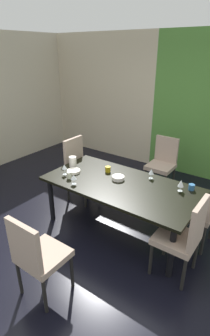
% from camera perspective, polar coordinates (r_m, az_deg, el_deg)
% --- Properties ---
extents(ground_plane, '(5.97, 5.71, 0.02)m').
position_cam_1_polar(ground_plane, '(3.89, -6.57, -13.24)').
color(ground_plane, black).
extents(back_panel_interior, '(2.75, 0.10, 2.71)m').
position_cam_1_polar(back_panel_interior, '(6.35, -0.86, 15.35)').
color(back_panel_interior, beige).
rests_on(back_panel_interior, ground_plane).
extents(dining_table, '(2.07, 1.03, 0.72)m').
position_cam_1_polar(dining_table, '(3.55, 3.41, -4.33)').
color(dining_table, black).
rests_on(dining_table, ground_plane).
extents(chair_right_far, '(0.44, 0.44, 1.03)m').
position_cam_1_polar(chair_right_far, '(3.52, 20.67, -7.92)').
color(chair_right_far, tan).
rests_on(chair_right_far, ground_plane).
extents(chair_head_far, '(0.44, 0.45, 0.96)m').
position_cam_1_polar(chair_head_far, '(4.77, 12.46, 1.44)').
color(chair_head_far, tan).
rests_on(chair_head_far, ground_plane).
extents(chair_right_near, '(0.44, 0.44, 1.00)m').
position_cam_1_polar(chair_right_near, '(3.00, 16.89, -13.75)').
color(chair_right_near, tan).
rests_on(chair_right_near, ground_plane).
extents(chair_head_near, '(0.44, 0.44, 0.97)m').
position_cam_1_polar(chair_head_near, '(2.75, -14.66, -17.70)').
color(chair_head_near, tan).
rests_on(chair_head_near, ground_plane).
extents(chair_left_far, '(0.45, 0.44, 1.05)m').
position_cam_1_polar(chair_left_far, '(4.37, -5.62, 0.24)').
color(chair_left_far, tan).
rests_on(chair_left_far, ground_plane).
extents(wine_glass_front, '(0.08, 0.08, 0.13)m').
position_cam_1_polar(wine_glass_front, '(3.47, -6.86, -2.05)').
color(wine_glass_front, silver).
rests_on(wine_glass_front, dining_table).
extents(wine_glass_right, '(0.07, 0.07, 0.16)m').
position_cam_1_polar(wine_glass_right, '(3.75, -8.85, 0.20)').
color(wine_glass_right, silver).
rests_on(wine_glass_right, dining_table).
extents(wine_glass_near_shelf, '(0.07, 0.07, 0.14)m').
position_cam_1_polar(wine_glass_near_shelf, '(3.65, 10.04, -0.83)').
color(wine_glass_near_shelf, silver).
rests_on(wine_glass_near_shelf, dining_table).
extents(wine_glass_west, '(0.08, 0.08, 0.15)m').
position_cam_1_polar(wine_glass_west, '(3.41, 16.21, -3.27)').
color(wine_glass_west, silver).
rests_on(wine_glass_west, dining_table).
extents(serving_bowl_left, '(0.17, 0.17, 0.05)m').
position_cam_1_polar(serving_bowl_left, '(3.60, 2.86, -2.15)').
color(serving_bowl_left, white).
rests_on(serving_bowl_left, dining_table).
extents(serving_bowl_near_window, '(0.19, 0.19, 0.04)m').
position_cam_1_polar(serving_bowl_near_window, '(3.84, -6.81, -0.68)').
color(serving_bowl_near_window, white).
rests_on(serving_bowl_near_window, dining_table).
extents(cup_rear, '(0.07, 0.07, 0.09)m').
position_cam_1_polar(cup_rear, '(3.66, -7.77, -1.56)').
color(cup_rear, beige).
rests_on(cup_rear, dining_table).
extents(cup_center, '(0.08, 0.08, 0.08)m').
position_cam_1_polar(cup_center, '(3.51, 18.32, -3.97)').
color(cup_center, '#2B5B8F').
rests_on(cup_center, dining_table).
extents(cup_corner, '(0.08, 0.08, 0.08)m').
position_cam_1_polar(cup_corner, '(3.82, 0.63, -0.26)').
color(cup_corner, '#A78C14').
rests_on(cup_corner, dining_table).
extents(pitcher_east, '(0.13, 0.11, 0.16)m').
position_cam_1_polar(pitcher_east, '(4.00, -7.01, 1.37)').
color(pitcher_east, white).
rests_on(pitcher_east, dining_table).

